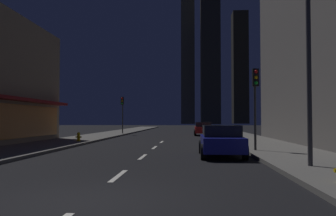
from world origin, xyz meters
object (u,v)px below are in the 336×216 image
object	(u,v)px
car_parked_far	(203,129)
fire_hydrant_far_left	(79,137)
car_parked_near	(221,140)
street_lamp_right	(284,22)
traffic_light_near_right	(255,91)
traffic_light_far_left	(122,107)

from	to	relation	value
car_parked_far	fire_hydrant_far_left	bearing A→B (deg)	-126.30
fire_hydrant_far_left	car_parked_near	bearing A→B (deg)	-40.85
fire_hydrant_far_left	street_lamp_right	xyz separation A→B (m)	(11.28, -12.31, 4.61)
car_parked_near	traffic_light_near_right	size ratio (longest dim) A/B	1.01
car_parked_near	street_lamp_right	xyz separation A→B (m)	(1.78, -4.10, 4.33)
car_parked_near	street_lamp_right	size ratio (longest dim) A/B	0.64
car_parked_near	traffic_light_near_right	xyz separation A→B (m)	(1.90, 1.64, 2.45)
traffic_light_near_right	traffic_light_far_left	bearing A→B (deg)	118.29
traffic_light_far_left	street_lamp_right	size ratio (longest dim) A/B	0.64
fire_hydrant_far_left	street_lamp_right	distance (m)	17.32
traffic_light_near_right	traffic_light_far_left	world-z (taller)	same
car_parked_near	car_parked_far	xyz separation A→B (m)	(0.00, 21.15, 0.00)
car_parked_near	traffic_light_far_left	distance (m)	24.00
car_parked_far	fire_hydrant_far_left	size ratio (longest dim) A/B	6.48
car_parked_far	traffic_light_far_left	size ratio (longest dim) A/B	1.01
car_parked_far	traffic_light_near_right	xyz separation A→B (m)	(1.90, -19.51, 2.45)
fire_hydrant_far_left	traffic_light_far_left	world-z (taller)	traffic_light_far_left
fire_hydrant_far_left	traffic_light_far_left	distance (m)	14.13
fire_hydrant_far_left	traffic_light_far_left	xyz separation A→B (m)	(0.40, 13.86, 2.74)
traffic_light_near_right	traffic_light_far_left	distance (m)	23.21
street_lamp_right	fire_hydrant_far_left	bearing A→B (deg)	132.49
traffic_light_far_left	car_parked_far	bearing A→B (deg)	-5.82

